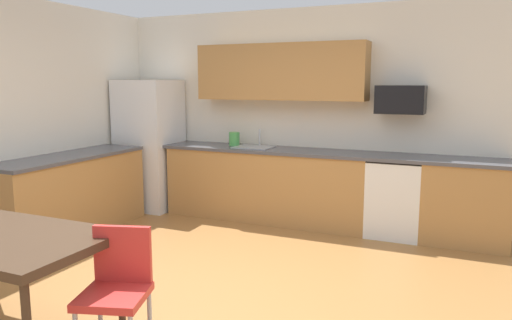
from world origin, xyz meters
The scene contains 16 objects.
ground_plane centered at (0.00, 0.00, 0.00)m, with size 12.00×12.00×0.00m, color #9E6B38.
wall_back centered at (0.00, 2.65, 1.35)m, with size 5.80×0.10×2.70m, color silver.
cabinet_run_back centered at (-0.43, 2.30, 0.45)m, with size 2.64×0.60×0.90m, color #AD7A42.
cabinet_run_back_right centered at (1.95, 2.30, 0.45)m, with size 0.91×0.60×0.90m, color #AD7A42.
cabinet_run_left centered at (-2.30, 0.80, 0.45)m, with size 0.60×2.00×0.90m, color #AD7A42.
countertop_back centered at (0.00, 2.30, 0.92)m, with size 4.80×0.64×0.04m, color #4C4C51.
countertop_left centered at (-2.30, 0.80, 0.92)m, with size 0.64×2.00×0.04m, color #4C4C51.
upper_cabinets_back centered at (-0.30, 2.43, 1.90)m, with size 2.20×0.34×0.70m, color #AD7A42.
refrigerator centered at (-2.18, 2.22, 0.90)m, with size 0.76×0.70×1.80m, color white.
oven_range centered at (1.19, 2.30, 0.46)m, with size 0.60×0.60×0.91m.
microwave centered at (1.19, 2.40, 1.58)m, with size 0.54×0.36×0.32m, color black.
sink_basin centered at (-0.61, 2.30, 0.88)m, with size 0.48×0.40×0.14m, color #A5A8AD.
sink_faucet centered at (-0.61, 2.48, 1.04)m, with size 0.02×0.02×0.24m, color #B2B5BA.
dining_table centered at (-0.84, -1.25, 0.71)m, with size 1.40×0.90×0.77m.
chair_near_table centered at (-0.04, -1.09, 0.50)m, with size 0.50×0.50×0.85m.
kettle centered at (-0.91, 2.35, 1.02)m, with size 0.14×0.14×0.20m, color #4CA54C.
Camera 1 is at (1.97, -3.43, 1.77)m, focal length 34.38 mm.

